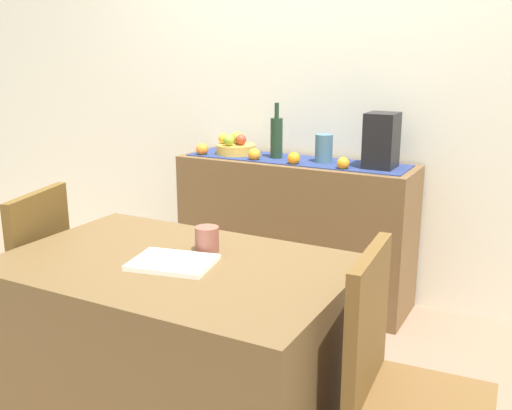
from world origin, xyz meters
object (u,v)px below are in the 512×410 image
at_px(coffee_cup, 207,239).
at_px(dining_table, 178,355).
at_px(wine_bottle, 277,137).
at_px(coffee_maker, 381,141).
at_px(sideboard_console, 294,230).
at_px(open_book, 173,263).
at_px(fruit_bowl, 236,149).
at_px(chair_near_window, 16,329).
at_px(ceramic_vase, 324,149).

bearing_deg(coffee_cup, dining_table, -106.92).
relative_size(wine_bottle, coffee_maker, 1.09).
xyz_separation_m(sideboard_console, open_book, (0.21, -1.50, 0.33)).
height_order(sideboard_console, dining_table, sideboard_console).
height_order(fruit_bowl, chair_near_window, fruit_bowl).
bearing_deg(open_book, wine_bottle, 91.01).
bearing_deg(sideboard_console, dining_table, -82.52).
relative_size(sideboard_console, chair_near_window, 1.54).
bearing_deg(ceramic_vase, coffee_maker, 0.00).
bearing_deg(sideboard_console, ceramic_vase, 0.00).
xyz_separation_m(fruit_bowl, dining_table, (0.59, -1.47, -0.51)).
relative_size(ceramic_vase, dining_table, 0.13).
distance_m(open_book, coffee_cup, 0.18).
bearing_deg(sideboard_console, fruit_bowl, 180.00).
bearing_deg(chair_near_window, sideboard_console, 64.85).
relative_size(fruit_bowl, ceramic_vase, 1.46).
bearing_deg(wine_bottle, sideboard_console, -0.00).
bearing_deg(wine_bottle, coffee_maker, -0.00).
xyz_separation_m(fruit_bowl, coffee_cup, (0.63, -1.32, -0.09)).
distance_m(fruit_bowl, open_book, 1.62).
xyz_separation_m(coffee_maker, dining_table, (-0.31, -1.47, -0.63)).
distance_m(wine_bottle, coffee_maker, 0.62).
bearing_deg(wine_bottle, open_book, -77.52).
bearing_deg(wine_bottle, coffee_cup, -74.73).
bearing_deg(fruit_bowl, chair_near_window, -101.23).
height_order(open_book, coffee_cup, coffee_cup).
relative_size(wine_bottle, ceramic_vase, 1.99).
bearing_deg(fruit_bowl, coffee_maker, 0.00).
bearing_deg(fruit_bowl, dining_table, -68.12).
bearing_deg(chair_near_window, open_book, -2.14).
relative_size(open_book, chair_near_window, 0.31).
bearing_deg(coffee_cup, chair_near_window, -171.16).
bearing_deg(open_book, dining_table, 107.27).
distance_m(sideboard_console, fruit_bowl, 0.61).
distance_m(wine_bottle, dining_table, 1.62).
height_order(sideboard_console, chair_near_window, chair_near_window).
bearing_deg(fruit_bowl, sideboard_console, 0.00).
height_order(coffee_cup, chair_near_window, chair_near_window).
bearing_deg(ceramic_vase, fruit_bowl, 180.00).
xyz_separation_m(coffee_maker, open_book, (-0.29, -1.50, -0.25)).
relative_size(wine_bottle, open_book, 1.16).
height_order(sideboard_console, ceramic_vase, ceramic_vase).
bearing_deg(open_book, chair_near_window, 166.39).
relative_size(fruit_bowl, coffee_maker, 0.80).
xyz_separation_m(sideboard_console, ceramic_vase, (0.17, 0.00, 0.50)).
relative_size(ceramic_vase, chair_near_window, 0.18).
height_order(fruit_bowl, ceramic_vase, ceramic_vase).
height_order(coffee_maker, dining_table, coffee_maker).
xyz_separation_m(fruit_bowl, open_book, (0.60, -1.50, -0.13)).
bearing_deg(dining_table, fruit_bowl, 111.88).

